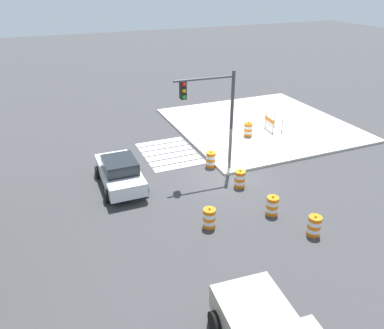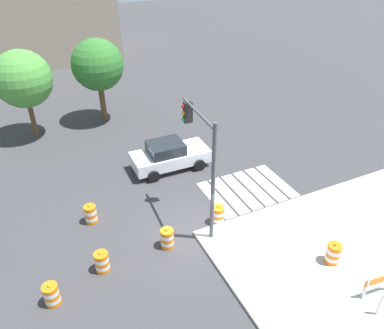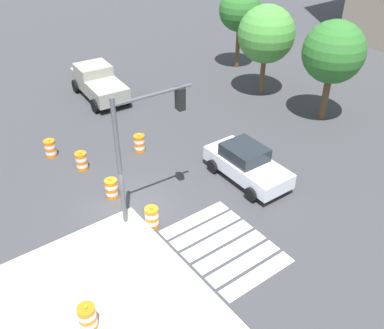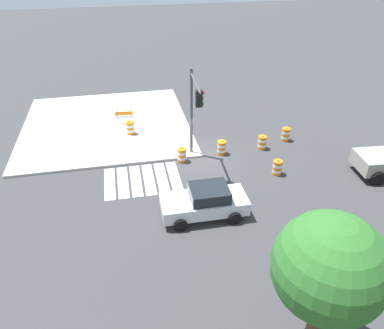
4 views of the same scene
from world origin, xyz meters
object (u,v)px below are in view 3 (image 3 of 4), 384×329
Objects in this scene: traffic_light_pole at (144,133)px; street_tree_streetside_far at (240,10)px; traffic_barrel_crosswalk_end at (152,217)px; traffic_barrel_on_sidewalk at (87,317)px; traffic_barrel_median_near at (50,148)px; sports_car at (247,163)px; traffic_barrel_far_curb at (82,161)px; street_tree_streetside_mid at (334,52)px; street_tree_streetside_near at (266,34)px; traffic_barrel_median_far at (139,143)px; pickup_truck at (98,82)px; traffic_barrel_near_corner at (112,188)px.

traffic_light_pole is 17.47m from street_tree_streetside_far.
traffic_barrel_on_sidewalk is at bearing -55.00° from traffic_barrel_crosswalk_end.
traffic_barrel_on_sidewalk is (10.42, -2.88, 0.15)m from traffic_barrel_median_near.
traffic_barrel_median_near is (-7.29, -6.61, -0.36)m from sports_car.
traffic_barrel_far_curb is 0.18× the size of street_tree_streetside_mid.
street_tree_streetside_near is (-6.64, 12.56, 3.40)m from traffic_barrel_crosswalk_end.
traffic_barrel_median_near is 7.79m from traffic_light_pole.
traffic_barrel_median_near is at bearing -120.21° from traffic_barrel_median_far.
street_tree_streetside_near is at bearing 117.87° from traffic_barrel_crosswalk_end.
pickup_truck is 5.19× the size of traffic_barrel_median_near.
traffic_barrel_on_sidewalk is (2.92, -4.17, 0.15)m from traffic_barrel_crosswalk_end.
traffic_barrel_crosswalk_end is at bearing -52.40° from street_tree_streetside_far.
traffic_barrel_median_far is at bearing 131.05° from traffic_barrel_near_corner.
pickup_truck is 11.05m from street_tree_streetside_far.
traffic_barrel_on_sidewalk is at bearing -27.54° from pickup_truck.
traffic_barrel_median_far is at bearing 85.63° from traffic_barrel_far_curb.
traffic_barrel_median_far is 10.60m from traffic_barrel_on_sidewalk.
pickup_truck is 0.93× the size of street_tree_streetside_mid.
traffic_barrel_crosswalk_end is 5.52m from traffic_barrel_far_curb.
pickup_truck is 10.87m from street_tree_streetside_near.
traffic_barrel_far_curb is at bearing 20.89° from traffic_barrel_median_near.
traffic_barrel_near_corner and traffic_barrel_far_curb have the same top height.
street_tree_streetside_mid is (4.63, 0.43, 0.10)m from street_tree_streetside_near.
traffic_barrel_median_far is at bearing -107.33° from street_tree_streetside_mid.
traffic_barrel_near_corner is 1.00× the size of traffic_barrel_median_far.
traffic_barrel_far_curb is at bearing -169.73° from traffic_light_pole.
traffic_barrel_median_near is 1.00× the size of traffic_barrel_far_curb.
traffic_barrel_median_near is (5.03, -5.18, -0.52)m from pickup_truck.
traffic_barrel_far_curb is 1.00× the size of traffic_barrel_on_sidewalk.
traffic_barrel_median_far is (-5.04, -2.75, -0.36)m from sports_car.
traffic_barrel_on_sidewalk is at bearing -23.43° from traffic_barrel_far_curb.
street_tree_streetside_near is 0.99× the size of street_tree_streetside_mid.
traffic_barrel_median_far is 0.18× the size of street_tree_streetside_mid.
traffic_barrel_crosswalk_end and traffic_barrel_median_far have the same top height.
traffic_barrel_on_sidewalk is 0.18× the size of street_tree_streetside_mid.
traffic_barrel_median_far is at bearing -82.12° from street_tree_streetside_near.
traffic_barrel_median_near is 14.28m from street_tree_streetside_near.
pickup_truck is 5.19× the size of traffic_barrel_near_corner.
street_tree_streetside_near reaches higher than street_tree_streetside_far.
sports_car is 4.24× the size of traffic_barrel_median_far.
traffic_barrel_near_corner is at bearing 10.49° from traffic_barrel_median_near.
traffic_barrel_crosswalk_end is at bearing 8.43° from traffic_barrel_near_corner.
traffic_barrel_median_near and traffic_barrel_median_far have the same top height.
sports_car is at bearing 6.63° from pickup_truck.
traffic_barrel_median_near is at bearing 164.55° from traffic_barrel_on_sidewalk.
street_tree_streetside_near is at bearing 55.77° from pickup_truck.
street_tree_streetside_far is (1.45, 10.51, 3.10)m from pickup_truck.
sports_car is at bearing 66.69° from traffic_barrel_near_corner.
street_tree_streetside_far is (-5.83, 11.83, 3.61)m from traffic_barrel_median_far.
pickup_truck reaches higher than traffic_barrel_median_far.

